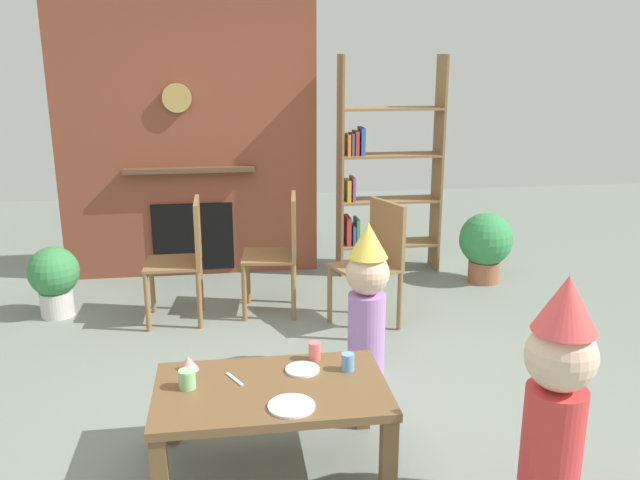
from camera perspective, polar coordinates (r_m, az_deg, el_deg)
The scene contains 18 objects.
ground_plane at distance 3.70m, azimuth -1.45°, elevation -14.87°, with size 12.00×12.00×0.00m, color gray.
brick_fireplace_feature at distance 5.81m, azimuth -11.34°, elevation 8.54°, with size 2.20×0.28×2.40m.
bookshelf at distance 5.82m, azimuth 5.37°, elevation 5.65°, with size 0.90×0.28×1.90m.
coffee_table at distance 3.13m, azimuth -4.23°, elevation -13.60°, with size 1.07×0.65×0.41m.
paper_cup_near_left at distance 3.12m, azimuth -11.46°, elevation -11.75°, with size 0.08×0.08×0.09m, color #8CD18C.
paper_cup_near_right at distance 3.22m, azimuth 2.43°, elevation -10.53°, with size 0.06×0.06×0.09m, color #669EE0.
paper_cup_center at distance 3.33m, azimuth -0.47°, elevation -9.61°, with size 0.06×0.06×0.09m, color #E5666B.
paper_plate_front at distance 2.93m, azimuth -2.49°, elevation -14.19°, with size 0.21×0.21×0.01m, color white.
paper_plate_rear at distance 3.23m, azimuth -1.53°, elevation -11.17°, with size 0.17×0.17×0.01m, color white.
birthday_cake_slice at distance 3.29m, azimuth -11.35°, elevation -10.41°, with size 0.10×0.10×0.07m, color pink.
table_fork at distance 3.18m, azimuth -7.42°, elevation -11.87°, with size 0.15×0.02×0.01m, color silver.
child_with_cone_hat at distance 2.93m, azimuth 19.90°, elevation -12.16°, with size 0.29×0.29×1.06m.
child_in_pink at distance 3.96m, azimuth 4.11°, elevation -4.79°, with size 0.26×0.26×0.95m.
dining_chair_left at distance 4.83m, azimuth -11.57°, elevation -1.14°, with size 0.40×0.40×0.90m.
dining_chair_middle at distance 4.90m, azimuth -3.35°, elevation -0.61°, with size 0.44×0.44×0.90m.
dining_chair_right at distance 4.68m, azimuth 4.87°, elevation -1.43°, with size 0.52×0.52×0.90m.
potted_plant_tall at distance 5.78m, azimuth 14.17°, elevation -0.28°, with size 0.45×0.45×0.60m.
potted_plant_short at distance 5.25m, azimuth -22.07°, elevation -3.01°, with size 0.37×0.37×0.53m.
Camera 1 is at (-0.37, -3.17, 1.87)m, focal length 36.89 mm.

